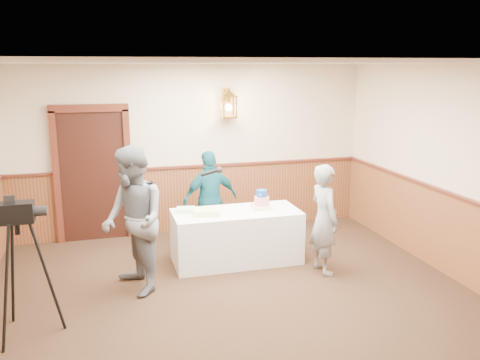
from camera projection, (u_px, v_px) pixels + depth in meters
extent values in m
plane|color=black|center=(251.00, 328.00, 5.50)|extent=(7.00, 7.00, 0.00)
cube|color=beige|center=(191.00, 150.00, 8.48)|extent=(6.00, 0.02, 2.80)
cube|color=white|center=(253.00, 63.00, 4.88)|extent=(6.00, 7.00, 0.02)
cube|color=brown|center=(193.00, 199.00, 8.65)|extent=(5.98, 0.04, 1.10)
cube|color=#542216|center=(192.00, 166.00, 8.51)|extent=(5.98, 0.07, 0.04)
cube|color=black|center=(93.00, 176.00, 8.09)|extent=(1.00, 0.06, 2.10)
cube|color=white|center=(236.00, 236.00, 7.29)|extent=(1.80, 0.80, 0.75)
cube|color=beige|center=(262.00, 207.00, 7.35)|extent=(0.28, 0.28, 0.05)
cylinder|color=red|center=(262.00, 201.00, 7.33)|extent=(0.21, 0.21, 0.12)
cylinder|color=#134799|center=(262.00, 193.00, 7.30)|extent=(0.15, 0.15, 0.10)
cube|color=#F0F793|center=(207.00, 212.00, 7.04)|extent=(0.42, 0.36, 0.07)
cube|color=#B8E7A3|center=(186.00, 210.00, 7.17)|extent=(0.30, 0.26, 0.06)
imported|color=slate|center=(133.00, 221.00, 6.19)|extent=(0.92, 1.05, 1.85)
cylinder|color=black|center=(209.00, 173.00, 6.48)|extent=(0.23, 0.07, 0.09)
sphere|color=black|center=(219.00, 170.00, 6.52)|extent=(0.08, 0.08, 0.08)
imported|color=gray|center=(324.00, 219.00, 6.83)|extent=(0.41, 0.58, 1.51)
imported|color=#13545E|center=(210.00, 199.00, 7.82)|extent=(0.94, 0.53, 1.51)
cube|color=black|center=(16.00, 213.00, 5.09)|extent=(0.35, 0.19, 0.21)
cylinder|color=black|center=(40.00, 211.00, 5.15)|extent=(0.14, 0.11, 0.11)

